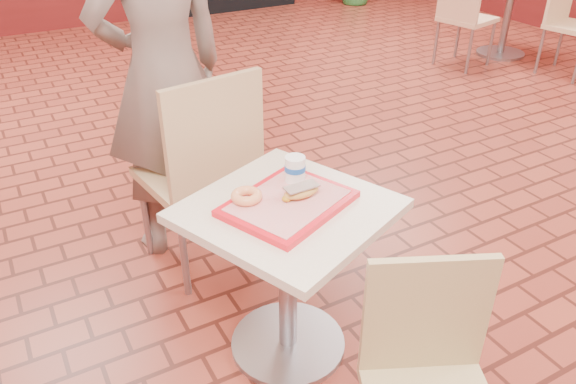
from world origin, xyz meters
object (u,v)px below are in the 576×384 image
chair_second_left (464,12)px  long_john_donut (301,192)px  chair_second_front (569,17)px  chair_main_back (204,166)px  serving_tray (288,203)px  second_table (509,8)px  main_table (288,257)px  paper_cup (295,169)px  chair_main_front (430,378)px  customer (164,73)px  ring_donut (247,196)px

chair_second_left → long_john_donut: bearing=114.6°
chair_second_front → long_john_donut: bearing=-165.7°
chair_main_back → serving_tray: chair_main_back is taller
second_table → main_table: bearing=-147.6°
long_john_donut → paper_cup: size_ratio=1.51×
long_john_donut → chair_second_left: 3.98m
chair_main_front → long_john_donut: size_ratio=5.50×
chair_second_front → customer: bearing=-179.0°
chair_main_back → chair_second_left: (3.28, 1.74, -0.04)m
chair_main_back → chair_main_front: bearing=88.3°
paper_cup → chair_second_front: size_ratio=0.11×
serving_tray → long_john_donut: long_john_donut is taller
chair_main_back → long_john_donut: 0.70m
main_table → ring_donut: bearing=151.8°
customer → long_john_donut: 1.00m
ring_donut → chair_second_left: (3.34, 2.34, -0.22)m
long_john_donut → second_table: size_ratio=0.21×
main_table → chair_main_front: (0.09, -0.70, -0.01)m
serving_tray → paper_cup: (0.09, 0.11, 0.06)m
chair_second_left → serving_tray: bearing=114.1°
main_table → chair_main_back: 0.67m
customer → long_john_donut: (0.17, -0.97, -0.17)m
chair_second_left → chair_second_front: bearing=-141.6°
serving_tray → paper_cup: bearing=50.4°
second_table → chair_second_front: bearing=-86.2°
chair_main_front → customer: customer is taller
chair_main_front → chair_second_front: 4.60m
main_table → long_john_donut: 0.28m
chair_main_back → chair_second_front: bearing=-172.3°
chair_main_front → customer: size_ratio=0.45×
ring_donut → paper_cup: paper_cup is taller
serving_tray → chair_second_left: bearing=36.8°
main_table → long_john_donut: bearing=-3.4°
ring_donut → chair_second_left: bearing=34.9°
chair_main_back → chair_second_left: bearing=-160.5°
chair_main_front → chair_second_front: (3.85, 2.52, 0.06)m
chair_second_front → main_table: bearing=-166.0°
customer → ring_donut: bearing=79.4°
long_john_donut → chair_second_front: chair_second_front is taller
chair_main_back → customer: (-0.05, 0.31, 0.35)m
serving_tray → second_table: bearing=32.4°
serving_tray → long_john_donut: size_ratio=2.90×
main_table → second_table: (3.89, 2.47, 0.00)m
main_table → chair_main_front: bearing=-82.8°
chair_main_front → ring_donut: chair_main_front is taller
customer → chair_main_front: bearing=87.2°
long_john_donut → second_table: (3.84, 2.47, -0.27)m
main_table → paper_cup: bearing=50.4°
ring_donut → chair_second_left: 4.08m
customer → paper_cup: size_ratio=18.54×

